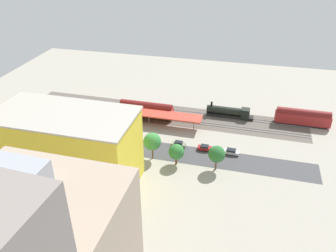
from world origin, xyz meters
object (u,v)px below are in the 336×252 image
object	(u,v)px
construction_building	(69,149)
passenger_coach	(303,117)
box_truck_0	(82,143)
street_tree_2	(217,154)
parked_car_1	(205,148)
platform_canopy_near	(127,110)
street_tree_1	(152,142)
parked_car_3	(152,141)
locomotive	(230,112)
parked_car_2	(179,144)
traffic_light	(132,126)
freight_coach_far	(146,109)
parked_car_0	(231,152)
street_tree_0	(176,152)

from	to	relation	value
construction_building	passenger_coach	bearing A→B (deg)	-143.10
box_truck_0	street_tree_2	distance (m)	40.43
parked_car_1	box_truck_0	distance (m)	36.75
platform_canopy_near	parked_car_1	xyz separation A→B (m)	(-28.24, 11.85, -3.17)
passenger_coach	street_tree_1	xyz separation A→B (m)	(43.49, 30.05, 2.61)
platform_canopy_near	parked_car_3	size ratio (longest dim) A/B	12.38
locomotive	construction_building	world-z (taller)	construction_building
parked_car_1	box_truck_0	size ratio (longest dim) A/B	0.45
parked_car_2	street_tree_1	bearing A→B (deg)	52.25
locomotive	parked_car_3	distance (m)	31.42
parked_car_2	traffic_light	xyz separation A→B (m)	(15.01, -1.08, 3.61)
passenger_coach	parked_car_2	size ratio (longest dim) A/B	4.08
platform_canopy_near	freight_coach_far	world-z (taller)	freight_coach_far
parked_car_2	traffic_light	distance (m)	15.47
box_truck_0	street_tree_2	xyz separation A→B (m)	(-40.27, 1.30, 3.28)
passenger_coach	parked_car_1	bearing A→B (deg)	37.25
passenger_coach	parked_car_3	size ratio (longest dim) A/B	4.31
parked_car_0	box_truck_0	world-z (taller)	box_truck_0
parked_car_2	street_tree_0	world-z (taller)	street_tree_0
street_tree_1	street_tree_2	world-z (taller)	street_tree_1
box_truck_0	locomotive	bearing A→B (deg)	-144.49
freight_coach_far	parked_car_1	size ratio (longest dim) A/B	4.65
freight_coach_far	parked_car_3	bearing A→B (deg)	112.85
parked_car_0	parked_car_1	world-z (taller)	parked_car_0
passenger_coach	traffic_light	distance (m)	56.62
construction_building	street_tree_2	xyz separation A→B (m)	(-35.75, -13.15, -4.62)
freight_coach_far	street_tree_2	size ratio (longest dim) A/B	2.62
box_truck_0	street_tree_2	world-z (taller)	street_tree_2
locomotive	passenger_coach	world-z (taller)	passenger_coach
street_tree_1	street_tree_2	bearing A→B (deg)	176.65
passenger_coach	parked_car_0	xyz separation A→B (m)	(21.70, 22.73, -2.33)
parked_car_3	traffic_light	xyz separation A→B (m)	(6.78, -1.28, 3.61)
locomotive	street_tree_2	world-z (taller)	street_tree_2
parked_car_2	street_tree_2	bearing A→B (deg)	144.09
platform_canopy_near	parked_car_2	size ratio (longest dim) A/B	11.73
locomotive	parked_car_1	size ratio (longest dim) A/B	3.92
parked_car_3	construction_building	size ratio (longest dim) A/B	0.12
platform_canopy_near	passenger_coach	world-z (taller)	passenger_coach
parked_car_1	street_tree_2	size ratio (longest dim) A/B	0.56
locomotive	parked_car_0	xyz separation A→B (m)	(-2.07, 22.73, -1.11)
construction_building	parked_car_1	bearing A→B (deg)	-144.35
platform_canopy_near	street_tree_1	size ratio (longest dim) A/B	6.24
box_truck_0	freight_coach_far	bearing A→B (deg)	-119.50
parked_car_2	box_truck_0	bearing A→B (deg)	15.01
passenger_coach	street_tree_0	xyz separation A→B (m)	(36.30, 31.22, 1.04)
freight_coach_far	street_tree_0	xyz separation A→B (m)	(-16.11, 24.65, 1.11)
parked_car_0	traffic_light	size ratio (longest dim) A/B	0.73
parked_car_3	construction_building	world-z (taller)	construction_building
parked_car_0	street_tree_1	xyz separation A→B (m)	(21.78, 7.32, 4.94)
locomotive	parked_car_3	xyz separation A→B (m)	(21.93, 22.48, -1.10)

